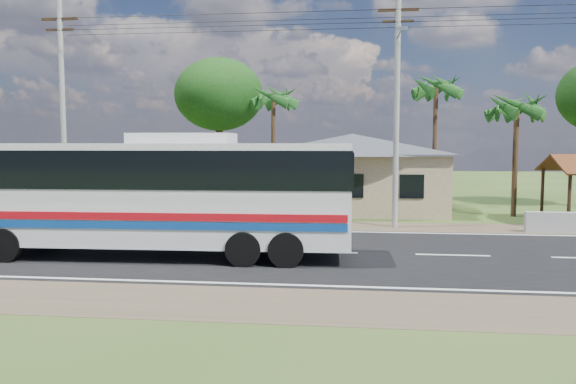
# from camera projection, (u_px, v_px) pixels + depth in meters

# --- Properties ---
(ground) EXTENTS (120.00, 120.00, 0.00)m
(ground) POSITION_uv_depth(u_px,v_px,m) (322.00, 253.00, 19.81)
(ground) COLOR #2C4217
(ground) RESTS_ON ground
(road) EXTENTS (120.00, 16.00, 0.03)m
(road) POSITION_uv_depth(u_px,v_px,m) (322.00, 253.00, 19.81)
(road) COLOR black
(road) RESTS_ON ground
(house) EXTENTS (12.40, 10.00, 5.00)m
(house) POSITION_uv_depth(u_px,v_px,m) (352.00, 164.00, 32.33)
(house) COLOR tan
(house) RESTS_ON ground
(utility_poles) EXTENTS (32.80, 2.22, 11.00)m
(utility_poles) POSITION_uv_depth(u_px,v_px,m) (389.00, 101.00, 25.42)
(utility_poles) COLOR #9E9E99
(utility_poles) RESTS_ON ground
(palm_near) EXTENTS (2.80, 2.80, 6.70)m
(palm_near) POSITION_uv_depth(u_px,v_px,m) (517.00, 107.00, 29.11)
(palm_near) COLOR #47301E
(palm_near) RESTS_ON ground
(palm_mid) EXTENTS (2.80, 2.80, 8.20)m
(palm_mid) POSITION_uv_depth(u_px,v_px,m) (436.00, 88.00, 33.84)
(palm_mid) COLOR #47301E
(palm_mid) RESTS_ON ground
(palm_far) EXTENTS (2.80, 2.80, 7.70)m
(palm_far) POSITION_uv_depth(u_px,v_px,m) (273.00, 99.00, 35.52)
(palm_far) COLOR #47301E
(palm_far) RESTS_ON ground
(tree_behind_house) EXTENTS (6.00, 6.00, 9.61)m
(tree_behind_house) POSITION_uv_depth(u_px,v_px,m) (219.00, 95.00, 37.92)
(tree_behind_house) COLOR #47301E
(tree_behind_house) RESTS_ON ground
(coach_bus) EXTENTS (13.59, 3.26, 4.19)m
(coach_bus) POSITION_uv_depth(u_px,v_px,m) (151.00, 187.00, 18.94)
(coach_bus) COLOR silver
(coach_bus) RESTS_ON ground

